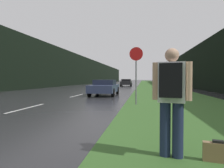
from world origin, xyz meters
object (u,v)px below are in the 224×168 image
object	(u,v)px
hitchhiker_with_backpack	(171,95)
car_passing_far	(126,82)
car_passing_near	(105,87)
stop_sign	(136,70)
suitcase	(218,153)

from	to	relation	value
hitchhiker_with_backpack	car_passing_far	distance (m)	33.94
hitchhiker_with_backpack	car_passing_near	bearing A→B (deg)	117.65
stop_sign	car_passing_far	xyz separation A→B (m)	(-2.75, 26.87, -1.14)
stop_sign	hitchhiker_with_backpack	xyz separation A→B (m)	(0.82, -6.88, -0.76)
car_passing_far	suitcase	bearing A→B (deg)	97.20
stop_sign	suitcase	world-z (taller)	stop_sign
stop_sign	car_passing_near	bearing A→B (deg)	115.77
suitcase	car_passing_far	size ratio (longest dim) A/B	0.11
hitchhiker_with_backpack	car_passing_far	world-z (taller)	hitchhiker_with_backpack
car_passing_near	stop_sign	bearing A→B (deg)	115.77
stop_sign	car_passing_near	size ratio (longest dim) A/B	0.69
car_passing_near	car_passing_far	world-z (taller)	car_passing_far
car_passing_far	car_passing_near	bearing A→B (deg)	90.00
suitcase	car_passing_near	world-z (taller)	car_passing_near
hitchhiker_with_backpack	suitcase	world-z (taller)	hitchhiker_with_backpack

